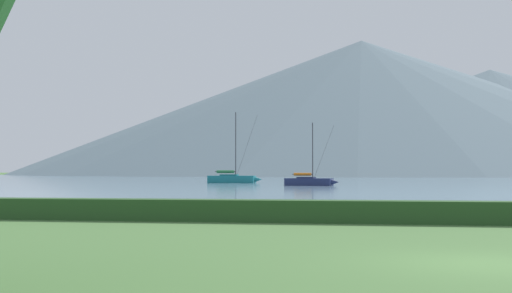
{
  "coord_description": "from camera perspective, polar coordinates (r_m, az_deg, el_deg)",
  "views": [
    {
      "loc": [
        -2.44,
        -15.16,
        1.96
      ],
      "look_at": [
        -11.88,
        43.61,
        3.99
      ],
      "focal_mm": 48.75,
      "sensor_mm": 36.0,
      "label": 1
    }
  ],
  "objects": [
    {
      "name": "sailboat_slip_1",
      "position": [
        88.4,
        4.42,
        -2.85
      ],
      "size": [
        7.01,
        3.11,
        8.01
      ],
      "rotation": [
        0.0,
        0.0,
        -0.19
      ],
      "color": "navy",
      "rests_on": "harbor_water"
    },
    {
      "name": "distant_hill_far_shoulder",
      "position": [
        366.72,
        8.67,
        3.22
      ],
      "size": [
        352.04,
        352.04,
        69.8
      ],
      "primitive_type": "cone",
      "color": "slate",
      "rests_on": "ground_plane"
    },
    {
      "name": "hedge_line",
      "position": [
        26.32,
        14.49,
        -5.26
      ],
      "size": [
        80.0,
        1.2,
        0.83
      ],
      "primitive_type": "cube",
      "color": "#284C23",
      "rests_on": "ground_plane"
    },
    {
      "name": "harbor_water",
      "position": [
        152.19,
        10.05,
        -2.66
      ],
      "size": [
        320.0,
        246.0,
        0.0
      ],
      "primitive_type": "cube",
      "color": "slate",
      "rests_on": "ground_plane"
    },
    {
      "name": "ground_plane",
      "position": [
        15.48,
        18.37,
        -9.13
      ],
      "size": [
        1000.0,
        1000.0,
        0.0
      ],
      "primitive_type": "plane",
      "color": "#477038"
    },
    {
      "name": "distant_hill_west_ridge",
      "position": [
        360.14,
        18.7,
        1.94
      ],
      "size": [
        286.52,
        286.52,
        51.55
      ],
      "primitive_type": "cone",
      "color": "slate",
      "rests_on": "ground_plane"
    },
    {
      "name": "sailboat_slip_4",
      "position": [
        106.34,
        -1.94,
        -2.64
      ],
      "size": [
        8.28,
        2.58,
        10.85
      ],
      "rotation": [
        0.0,
        0.0,
        -0.02
      ],
      "color": "#19707A",
      "rests_on": "harbor_water"
    }
  ]
}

